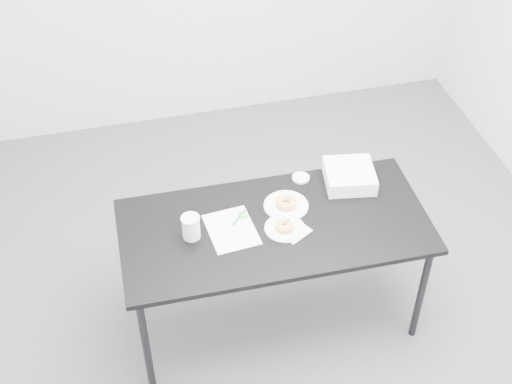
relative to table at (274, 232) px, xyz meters
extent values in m
plane|color=#535358|center=(0.06, 0.15, -0.70)|extent=(4.00, 4.00, 0.00)
cube|color=black|center=(0.00, 0.00, 0.04)|extent=(1.67, 0.81, 0.03)
cylinder|color=black|center=(-0.77, -0.31, -0.34)|extent=(0.04, 0.04, 0.73)
cylinder|color=black|center=(-0.76, 0.34, -0.34)|extent=(0.04, 0.04, 0.73)
cylinder|color=black|center=(0.76, -0.34, -0.34)|extent=(0.04, 0.04, 0.73)
cylinder|color=black|center=(0.77, 0.31, -0.34)|extent=(0.04, 0.04, 0.73)
cube|color=white|center=(-0.23, 0.02, 0.06)|extent=(0.27, 0.33, 0.00)
cube|color=green|center=(-0.15, 0.11, 0.06)|extent=(0.05, 0.05, 0.00)
cylinder|color=#0C7E8D|center=(-0.17, 0.10, 0.06)|extent=(0.10, 0.11, 0.01)
cube|color=white|center=(0.08, -0.07, 0.06)|extent=(0.21, 0.21, 0.00)
cylinder|color=white|center=(0.04, -0.05, 0.06)|extent=(0.22, 0.22, 0.01)
torus|color=gold|center=(0.04, -0.05, 0.08)|extent=(0.13, 0.13, 0.03)
cylinder|color=white|center=(0.10, 0.12, 0.06)|extent=(0.25, 0.25, 0.01)
torus|color=gold|center=(0.10, 0.12, 0.08)|extent=(0.14, 0.14, 0.04)
cylinder|color=white|center=(-0.45, 0.02, 0.13)|extent=(0.09, 0.09, 0.14)
cylinder|color=white|center=(0.24, 0.32, 0.06)|extent=(0.10, 0.10, 0.01)
cube|color=white|center=(0.50, 0.23, 0.10)|extent=(0.31, 0.31, 0.09)
camera|label=1|loc=(-0.75, -2.61, 2.74)|focal=50.00mm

